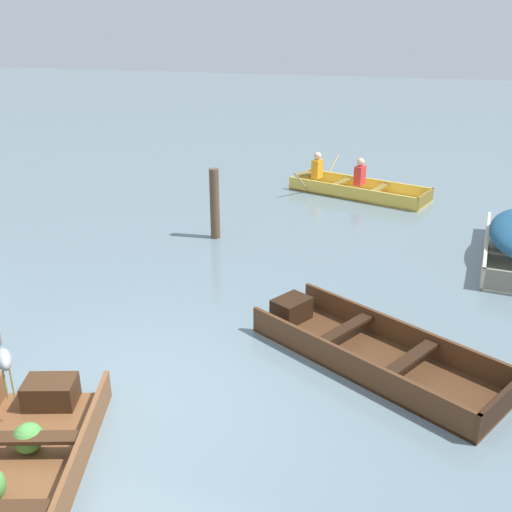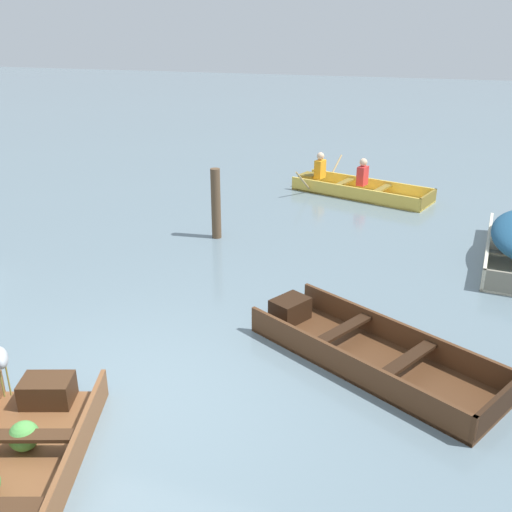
% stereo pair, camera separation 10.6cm
% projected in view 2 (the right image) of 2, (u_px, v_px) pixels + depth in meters
% --- Properties ---
extents(ground_plane, '(80.00, 80.00, 0.00)m').
position_uv_depth(ground_plane, '(131.00, 401.00, 6.14)').
color(ground_plane, slate).
extents(dinghy_wooden_brown_foreground, '(1.97, 2.99, 0.36)m').
position_uv_depth(dinghy_wooden_brown_foreground, '(7.00, 468.00, 5.04)').
color(dinghy_wooden_brown_foreground, brown).
rests_on(dinghy_wooden_brown_foreground, ground).
extents(skiff_dark_varnish_mid_moored, '(3.23, 2.43, 0.35)m').
position_uv_depth(skiff_dark_varnish_mid_moored, '(364.00, 349.00, 6.89)').
color(skiff_dark_varnish_mid_moored, '#4C2D19').
rests_on(skiff_dark_varnish_mid_moored, ground).
extents(rowboat_yellow_with_crew, '(3.37, 2.37, 0.88)m').
position_uv_depth(rowboat_yellow_with_crew, '(353.00, 187.00, 13.44)').
color(rowboat_yellow_with_crew, '#E5BC47').
rests_on(rowboat_yellow_with_crew, ground).
extents(heron_on_dinghy, '(0.37, 0.38, 0.84)m').
position_uv_depth(heron_on_dinghy, '(0.00, 355.00, 5.46)').
color(heron_on_dinghy, olive).
rests_on(heron_on_dinghy, dinghy_wooden_brown_foreground).
extents(mooring_post, '(0.18, 0.18, 1.33)m').
position_uv_depth(mooring_post, '(216.00, 204.00, 10.54)').
color(mooring_post, brown).
rests_on(mooring_post, ground).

